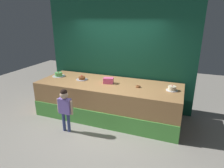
% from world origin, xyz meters
% --- Properties ---
extents(ground_plane, '(12.00, 12.00, 0.00)m').
position_xyz_m(ground_plane, '(0.00, 0.00, 0.00)').
color(ground_plane, gray).
extents(stage_platform, '(3.67, 1.33, 0.91)m').
position_xyz_m(stage_platform, '(0.00, 0.65, 0.45)').
color(stage_platform, '#B27F4C').
rests_on(stage_platform, ground_plane).
extents(curtain_backdrop, '(4.17, 0.08, 2.99)m').
position_xyz_m(curtain_backdrop, '(0.00, 1.41, 1.49)').
color(curtain_backdrop, '#144C38').
rests_on(curtain_backdrop, ground_plane).
extents(child_figure, '(0.40, 0.18, 1.03)m').
position_xyz_m(child_figure, '(-0.62, -0.40, 0.67)').
color(child_figure, '#3F4C8C').
rests_on(child_figure, ground_plane).
extents(pink_box, '(0.28, 0.22, 0.14)m').
position_xyz_m(pink_box, '(0.00, 0.67, 0.98)').
color(pink_box, '#F65B99').
rests_on(pink_box, stage_platform).
extents(donut, '(0.12, 0.12, 0.04)m').
position_xyz_m(donut, '(0.78, 0.63, 0.93)').
color(donut, brown).
rests_on(donut, stage_platform).
extents(cake_left, '(0.36, 0.36, 0.14)m').
position_xyz_m(cake_left, '(-1.56, 0.74, 0.96)').
color(cake_left, silver).
rests_on(cake_left, stage_platform).
extents(cake_center, '(0.31, 0.31, 0.12)m').
position_xyz_m(cake_center, '(-0.78, 0.69, 0.95)').
color(cake_center, silver).
rests_on(cake_center, stage_platform).
extents(cake_right, '(0.26, 0.26, 0.13)m').
position_xyz_m(cake_right, '(1.56, 0.70, 0.96)').
color(cake_right, silver).
rests_on(cake_right, stage_platform).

